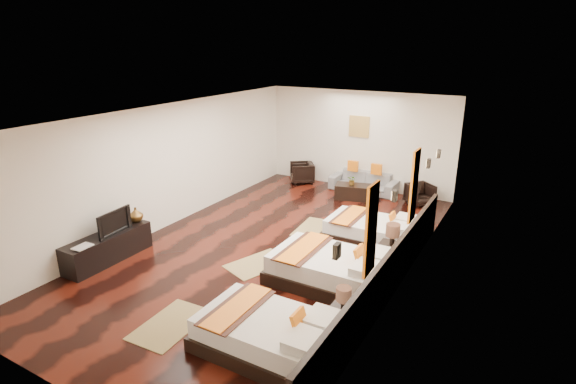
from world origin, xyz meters
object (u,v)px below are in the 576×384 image
Objects in this scene: nightstand_b at (391,255)px; table_plant at (352,180)px; nightstand_a at (343,320)px; sofa at (364,182)px; bed_far at (372,230)px; armchair_right at (420,194)px; bed_mid at (333,269)px; figurine at (136,215)px; coffee_table at (354,192)px; armchair_left at (302,173)px; tv_console at (108,247)px; bed_near at (270,334)px; book at (78,246)px; tv at (112,222)px.

nightstand_b is 4.08m from table_plant.
table_plant is (-2.17, 5.73, 0.25)m from nightstand_a.
table_plant is (-0.05, -0.78, 0.26)m from sofa.
bed_far reaches higher than table_plant.
armchair_right is 1.80m from table_plant.
table_plant is at bearing 107.90° from bed_mid.
figurine reaches higher than coffee_table.
bed_mid is 4.64m from coffee_table.
bed_mid is at bearing -3.18° from armchair_left.
nightstand_b is at bearing 90.00° from nightstand_a.
nightstand_b reaches higher than coffee_table.
figurine reaches higher than table_plant.
sofa is (2.83, 5.77, -0.42)m from figurine.
bed_mid is at bearing 17.90° from tv_console.
bed_mid is 2.28× the size of nightstand_b.
sofa is 0.82m from table_plant.
table_plant is at bearing 60.89° from figurine.
sofa is (-2.12, 4.23, -0.06)m from nightstand_b.
nightstand_a is (0.75, -1.34, 0.00)m from bed_mid.
coffee_table is at bearing 145.37° from armchair_right.
nightstand_a is 2.69× the size of figurine.
armchair_right reaches higher than tv_console.
table_plant is (-1.42, 6.50, 0.27)m from bed_near.
bed_near is 3.13m from nightstand_b.
armchair_right is at bearing 15.27° from table_plant.
book is at bearing -172.64° from nightstand_a.
armchair_left reaches higher than book.
armchair_left is (-4.05, 4.12, -0.02)m from nightstand_b.
table_plant is at bearing 122.08° from nightstand_b.
armchair_right is (0.31, 2.80, 0.03)m from bed_far.
nightstand_b reaches higher than bed_near.
armchair_right is (3.61, -0.19, -0.03)m from armchair_left.
tv reaches higher than figurine.
coffee_table is (-1.67, -0.44, -0.08)m from armchair_right.
bed_far is at bearing 39.19° from tv_console.
figurine is at bearing 171.45° from nightstand_a.
bed_far is at bearing 90.02° from bed_near.
coffee_table is at bearing 121.23° from nightstand_b.
bed_mid is at bearing -78.28° from tv.
figurine is (-4.20, -0.59, 0.42)m from bed_mid.
figurine is (-4.20, 1.51, 0.44)m from bed_near.
book is 1.08× the size of figurine.
nightstand_a is at bearing -70.93° from sofa.
nightstand_a is 5.02m from figurine.
table_plant is at bearing 121.27° from bed_far.
figurine is (-4.95, 0.74, 0.42)m from nightstand_a.
nightstand_a is at bearing -3.98° from armchair_left.
tv_console is at bearing 169.93° from bed_near.
bed_far is (-0.00, 2.06, -0.03)m from bed_mid.
bed_near is 4.16m from bed_far.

